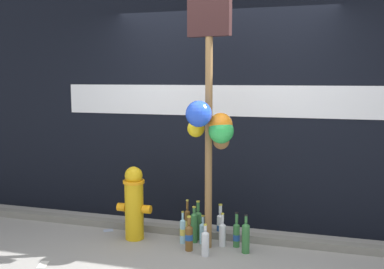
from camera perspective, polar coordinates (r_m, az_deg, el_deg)
ground_plane at (r=4.22m, az=-0.11°, el=-16.95°), size 14.00×14.00×0.00m
building_wall at (r=5.13m, az=4.12°, el=7.68°), size 10.00×0.21×3.54m
curb_strip at (r=4.94m, az=2.63°, el=-12.76°), size 8.00×0.12×0.08m
memorial_post at (r=4.31m, az=2.49°, el=3.21°), size 0.51×0.48×2.50m
fire_hydrant at (r=4.83m, az=-7.53°, el=-8.76°), size 0.38×0.23×0.80m
bottle_0 at (r=4.43m, az=1.73°, el=-13.84°), size 0.08×0.08×0.32m
bottle_1 at (r=4.88m, az=-0.61°, el=-11.44°), size 0.06×0.06×0.43m
bottle_2 at (r=4.76m, az=0.28°, el=-11.86°), size 0.07×0.07×0.39m
bottle_3 at (r=4.67m, az=5.80°, el=-12.74°), size 0.07×0.07×0.37m
bottle_4 at (r=4.74m, az=1.43°, el=-12.56°), size 0.08×0.08×0.31m
bottle_5 at (r=4.84m, az=0.79°, el=-11.52°), size 0.08×0.08×0.43m
bottle_6 at (r=4.74m, az=-1.22°, el=-12.38°), size 0.06×0.06×0.35m
bottle_7 at (r=4.67m, az=3.96°, el=-12.67°), size 0.07×0.07×0.35m
bottle_8 at (r=4.55m, az=-0.39°, el=-13.11°), size 0.08×0.08×0.36m
bottle_9 at (r=4.52m, az=7.00°, el=-13.08°), size 0.08×0.08×0.39m
bottle_10 at (r=4.90m, az=3.69°, el=-11.66°), size 0.08×0.08×0.38m
litter_0 at (r=5.24m, az=-10.83°, el=-12.13°), size 0.14×0.13×0.01m
litter_1 at (r=4.51m, az=-18.81°, el=-15.68°), size 0.12×0.17×0.01m
litter_3 at (r=5.05m, az=9.40°, el=-12.85°), size 0.13×0.13×0.01m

